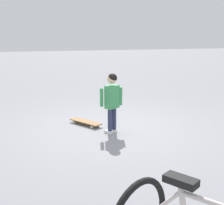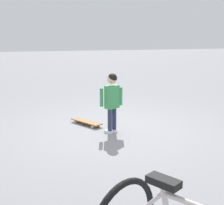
# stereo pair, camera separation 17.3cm
# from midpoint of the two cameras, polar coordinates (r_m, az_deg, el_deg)

# --- Properties ---
(ground_plane) EXTENTS (50.00, 50.00, 0.00)m
(ground_plane) POSITION_cam_midpoint_polar(r_m,az_deg,el_deg) (5.69, 1.48, -5.16)
(ground_plane) COLOR gray
(child_person) EXTENTS (0.41, 0.26, 1.06)m
(child_person) POSITION_cam_midpoint_polar(r_m,az_deg,el_deg) (5.41, 0.91, 1.10)
(child_person) COLOR #2D3351
(child_person) RESTS_ON ground
(skateboard) EXTENTS (0.54, 0.70, 0.07)m
(skateboard) POSITION_cam_midpoint_polar(r_m,az_deg,el_deg) (6.05, -3.84, -3.50)
(skateboard) COLOR olive
(skateboard) RESTS_ON ground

